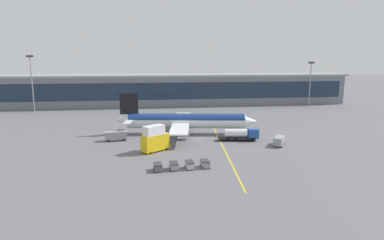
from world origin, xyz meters
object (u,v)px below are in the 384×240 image
fuel_tanker (241,134)px  catering_lift (155,139)px  crew_van (279,140)px  baggage_cart_2 (190,165)px  main_airliner (185,121)px  baggage_cart_1 (174,166)px  lavatory_truck (115,135)px  baggage_cart_3 (205,164)px  baggage_cart_0 (158,167)px

fuel_tanker → catering_lift: size_ratio=1.59×
crew_van → baggage_cart_2: crew_van is taller
main_airliner → baggage_cart_1: size_ratio=15.25×
lavatory_truck → baggage_cart_2: bearing=-56.1°
fuel_tanker → lavatory_truck: 33.99m
crew_van → baggage_cart_3: (-21.74, -14.31, -0.53)m
main_airliner → baggage_cart_1: bearing=-100.8°
lavatory_truck → baggage_cart_0: bearing=-67.6°
baggage_cart_2 → baggage_cart_3: same height
baggage_cart_1 → catering_lift: bearing=104.1°
fuel_tanker → lavatory_truck: fuel_tanker is taller
main_airliner → baggage_cart_1: 31.63m
lavatory_truck → baggage_cart_2: size_ratio=2.19×
baggage_cart_0 → baggage_cart_2: size_ratio=1.00×
baggage_cart_3 → baggage_cart_2: bearing=-175.7°
crew_van → main_airliner: bearing=144.0°
main_airliner → baggage_cart_2: size_ratio=15.25×
baggage_cart_0 → baggage_cart_1: (3.19, 0.24, 0.00)m
crew_van → baggage_cart_0: 34.74m
baggage_cart_0 → baggage_cart_2: (6.38, 0.48, 0.00)m
baggage_cart_2 → baggage_cart_3: 3.20m
lavatory_truck → main_airliner: bearing=15.3°
main_airliner → lavatory_truck: main_airliner is taller
main_airliner → crew_van: main_airliner is taller
main_airliner → baggage_cart_0: bearing=-106.3°
baggage_cart_0 → baggage_cart_3: bearing=4.3°
baggage_cart_2 → lavatory_truck: bearing=123.9°
catering_lift → baggage_cart_3: catering_lift is taller
baggage_cart_0 → baggage_cart_1: same height
catering_lift → baggage_cart_0: size_ratio=2.51×
baggage_cart_2 → fuel_tanker: bearing=51.2°
fuel_tanker → baggage_cart_3: fuel_tanker is taller
main_airliner → crew_van: 27.57m
baggage_cart_0 → crew_van: bearing=25.7°
fuel_tanker → baggage_cart_1: 28.93m
crew_van → baggage_cart_2: bearing=-149.7°
catering_lift → baggage_cart_3: size_ratio=2.51×
baggage_cart_0 → baggage_cart_3: size_ratio=1.00×
baggage_cart_1 → baggage_cart_2: size_ratio=1.00×
crew_van → fuel_tanker: bearing=143.0°
main_airliner → baggage_cart_3: 30.60m
crew_van → lavatory_truck: bearing=165.7°
baggage_cart_0 → lavatory_truck: bearing=112.4°
baggage_cart_1 → baggage_cart_2: (3.19, 0.24, 0.00)m
main_airliner → catering_lift: size_ratio=6.07×
fuel_tanker → crew_van: (8.24, -6.20, -0.43)m
fuel_tanker → crew_van: fuel_tanker is taller
crew_van → catering_lift: (-31.54, -1.13, 1.75)m
lavatory_truck → baggage_cart_3: bearing=-51.1°
lavatory_truck → baggage_cart_3: lavatory_truck is taller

